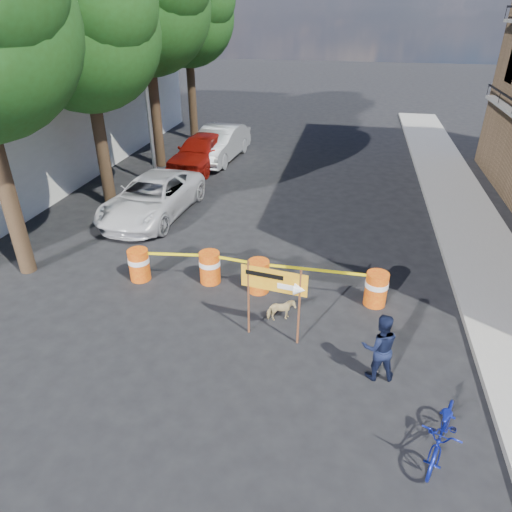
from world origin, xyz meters
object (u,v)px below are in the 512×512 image
at_px(barrel_far_right, 376,288).
at_px(dog, 281,310).
at_px(suv_white, 152,197).
at_px(barrel_mid_right, 259,275).
at_px(barrel_far_left, 139,264).
at_px(barrel_mid_left, 210,267).
at_px(bicycle, 448,415).
at_px(sedan_red, 201,151).
at_px(sedan_silver, 219,144).
at_px(pedestrian, 380,347).
at_px(detour_sign, 282,288).

bearing_deg(barrel_far_right, dog, -152.52).
height_order(dog, suv_white, suv_white).
relative_size(barrel_mid_right, dog, 1.34).
bearing_deg(barrel_far_left, barrel_mid_left, 7.59).
xyz_separation_m(barrel_mid_left, barrel_far_right, (4.41, -0.17, 0.00)).
distance_m(bicycle, sedan_red, 16.58).
relative_size(dog, sedan_silver, 0.14).
height_order(bicycle, sedan_red, bicycle).
xyz_separation_m(barrel_far_right, sedan_silver, (-7.25, 11.14, 0.33)).
bearing_deg(pedestrian, barrel_mid_right, -51.15).
bearing_deg(barrel_far_left, suv_white, 108.12).
relative_size(barrel_far_left, sedan_silver, 0.19).
bearing_deg(sedan_silver, barrel_far_left, -80.02).
height_order(bicycle, dog, bicycle).
bearing_deg(barrel_far_right, sedan_red, 128.16).
bearing_deg(barrel_far_right, barrel_far_left, -179.23).
distance_m(barrel_far_left, barrel_mid_left, 1.96).
bearing_deg(sedan_red, barrel_mid_left, -64.99).
height_order(barrel_far_left, pedestrian, pedestrian).
height_order(barrel_mid_left, sedan_red, sedan_red).
relative_size(barrel_mid_left, bicycle, 0.52).
relative_size(barrel_mid_left, suv_white, 0.18).
bearing_deg(pedestrian, bicycle, 112.27).
xyz_separation_m(dog, sedan_red, (-5.49, 10.99, 0.50)).
height_order(bicycle, suv_white, bicycle).
distance_m(barrel_far_left, detour_sign, 4.70).
bearing_deg(detour_sign, pedestrian, -12.14).
height_order(barrel_mid_right, detour_sign, detour_sign).
height_order(barrel_far_right, sedan_red, sedan_red).
bearing_deg(sedan_red, suv_white, -83.93).
distance_m(barrel_mid_left, detour_sign, 3.22).
bearing_deg(sedan_silver, bicycle, -56.44).
distance_m(barrel_mid_left, pedestrian, 5.22).
bearing_deg(sedan_silver, barrel_mid_left, -70.06).
bearing_deg(barrel_far_left, bicycle, -29.72).
distance_m(barrel_far_right, sedan_red, 12.50).
relative_size(bicycle, sedan_silver, 0.36).
distance_m(barrel_far_left, sedan_silver, 11.27).
bearing_deg(bicycle, detour_sign, 162.43).
distance_m(detour_sign, suv_white, 8.23).
bearing_deg(barrel_far_left, barrel_far_right, 0.77).
bearing_deg(sedan_silver, suv_white, -88.41).
xyz_separation_m(barrel_mid_left, bicycle, (5.40, -4.45, 0.40)).
distance_m(barrel_mid_left, dog, 2.56).
bearing_deg(dog, bicycle, -157.92).
height_order(barrel_far_left, barrel_mid_right, same).
height_order(barrel_mid_left, bicycle, bicycle).
bearing_deg(sedan_red, pedestrian, -52.25).
bearing_deg(dog, detour_sign, 165.20).
bearing_deg(barrel_far_right, detour_sign, -138.26).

